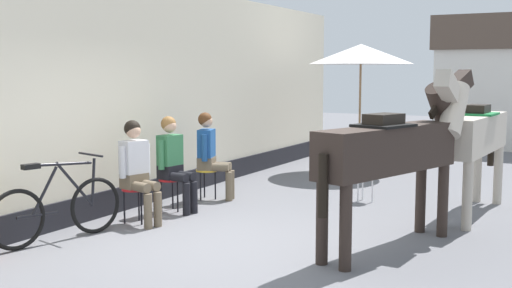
% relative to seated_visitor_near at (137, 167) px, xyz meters
% --- Properties ---
extents(ground_plane, '(40.00, 40.00, 0.00)m').
position_rel_seated_visitor_near_xyz_m(ground_plane, '(1.68, 2.76, -0.78)').
color(ground_plane, slate).
extents(pub_facade_wall, '(0.34, 14.00, 3.40)m').
position_rel_seated_visitor_near_xyz_m(pub_facade_wall, '(-0.87, 1.26, 0.76)').
color(pub_facade_wall, beige).
rests_on(pub_facade_wall, ground_plane).
extents(distant_cottage, '(3.40, 2.60, 3.50)m').
position_rel_seated_visitor_near_xyz_m(distant_cottage, '(3.08, 11.75, 1.02)').
color(distant_cottage, silver).
rests_on(distant_cottage, ground_plane).
extents(seated_visitor_near, '(0.61, 0.48, 1.39)m').
position_rel_seated_visitor_near_xyz_m(seated_visitor_near, '(0.00, 0.00, 0.00)').
color(seated_visitor_near, red).
rests_on(seated_visitor_near, ground_plane).
extents(seated_visitor_middle, '(0.61, 0.49, 1.39)m').
position_rel_seated_visitor_near_xyz_m(seated_visitor_middle, '(-0.02, 0.85, 0.00)').
color(seated_visitor_middle, red).
rests_on(seated_visitor_middle, ground_plane).
extents(seated_visitor_far, '(0.61, 0.49, 1.39)m').
position_rel_seated_visitor_near_xyz_m(seated_visitor_far, '(-0.03, 1.86, 0.00)').
color(seated_visitor_far, gold).
rests_on(seated_visitor_far, ground_plane).
extents(saddled_horse_near, '(1.17, 2.90, 2.06)m').
position_rel_seated_visitor_near_xyz_m(saddled_horse_near, '(3.33, 0.49, 0.38)').
color(saddled_horse_near, '#2D231E').
rests_on(saddled_horse_near, ground_plane).
extents(saddled_horse_far, '(0.57, 3.00, 2.06)m').
position_rel_seated_visitor_near_xyz_m(saddled_horse_far, '(3.84, 2.56, 0.38)').
color(saddled_horse_far, '#B2A899').
rests_on(saddled_horse_far, ground_plane).
extents(leaning_bicycle, '(0.60, 1.72, 1.02)m').
position_rel_seated_visitor_near_xyz_m(leaning_bicycle, '(-0.28, -1.15, -0.38)').
color(leaning_bicycle, black).
rests_on(leaning_bicycle, ground_plane).
extents(cafe_parasol, '(2.10, 2.10, 2.58)m').
position_rel_seated_visitor_near_xyz_m(cafe_parasol, '(1.10, 5.75, 1.59)').
color(cafe_parasol, black).
rests_on(cafe_parasol, ground_plane).
extents(spare_stool_white, '(0.32, 0.32, 0.46)m').
position_rel_seated_visitor_near_xyz_m(spare_stool_white, '(2.20, 2.84, -0.38)').
color(spare_stool_white, white).
rests_on(spare_stool_white, ground_plane).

